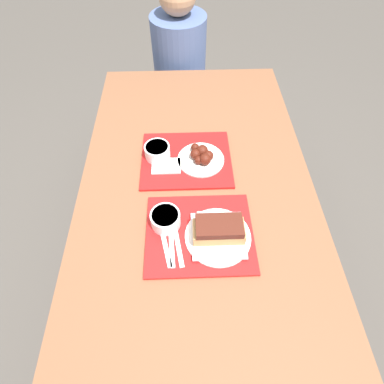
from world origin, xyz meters
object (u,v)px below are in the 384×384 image
(tray_near, at_px, (198,234))
(person_seated_across, at_px, (179,51))
(tray_far, at_px, (186,159))
(bowl_coleslaw_near, at_px, (165,219))
(bowl_coleslaw_far, at_px, (157,151))
(wings_plate_far, at_px, (201,156))
(brisket_sandwich_plate, at_px, (218,232))

(tray_near, bearing_deg, person_seated_across, 92.60)
(tray_near, xyz_separation_m, person_seated_across, (-0.06, 1.28, -0.01))
(tray_far, xyz_separation_m, bowl_coleslaw_near, (-0.08, -0.32, 0.04))
(tray_near, bearing_deg, tray_far, 95.54)
(bowl_coleslaw_near, distance_m, bowl_coleslaw_far, 0.34)
(person_seated_across, bearing_deg, bowl_coleslaw_near, -92.69)
(tray_near, height_order, wings_plate_far, wings_plate_far)
(tray_far, height_order, person_seated_across, person_seated_across)
(tray_near, distance_m, tray_far, 0.36)
(wings_plate_far, bearing_deg, person_seated_across, 95.34)
(bowl_coleslaw_far, height_order, person_seated_across, person_seated_across)
(bowl_coleslaw_near, xyz_separation_m, bowl_coleslaw_far, (-0.04, 0.34, 0.00))
(bowl_coleslaw_near, xyz_separation_m, wings_plate_far, (0.15, 0.31, -0.01))
(bowl_coleslaw_near, height_order, bowl_coleslaw_far, same)
(bowl_coleslaw_far, relative_size, wings_plate_far, 0.54)
(bowl_coleslaw_far, distance_m, wings_plate_far, 0.19)
(person_seated_across, bearing_deg, tray_near, -87.40)
(brisket_sandwich_plate, relative_size, person_seated_across, 0.33)
(tray_near, height_order, person_seated_across, person_seated_across)
(tray_far, relative_size, bowl_coleslaw_far, 3.56)
(bowl_coleslaw_near, relative_size, brisket_sandwich_plate, 0.46)
(tray_far, bearing_deg, wings_plate_far, -9.47)
(tray_near, relative_size, brisket_sandwich_plate, 1.64)
(wings_plate_far, bearing_deg, tray_near, -94.66)
(wings_plate_far, bearing_deg, bowl_coleslaw_near, -115.17)
(bowl_coleslaw_far, bearing_deg, brisket_sandwich_plate, -60.71)
(tray_far, bearing_deg, person_seated_across, 91.44)
(brisket_sandwich_plate, distance_m, bowl_coleslaw_far, 0.46)
(bowl_coleslaw_near, relative_size, person_seated_across, 0.15)
(tray_near, xyz_separation_m, brisket_sandwich_plate, (0.07, -0.02, 0.04))
(brisket_sandwich_plate, bearing_deg, person_seated_across, 95.52)
(tray_far, relative_size, bowl_coleslaw_near, 3.56)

